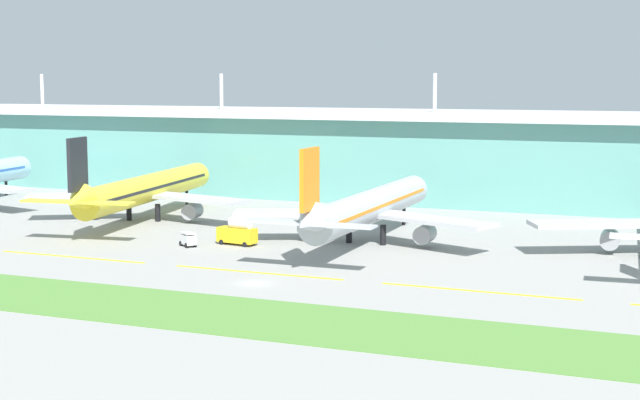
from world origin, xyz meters
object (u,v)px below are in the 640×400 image
(airliner_center, at_px, (369,207))
(airliner_near_middle, at_px, (146,189))
(baggage_cart, at_px, (188,239))
(fuel_truck, at_px, (238,232))

(airliner_center, bearing_deg, airliner_near_middle, 170.48)
(airliner_near_middle, xyz_separation_m, airliner_center, (52.11, -8.74, -0.00))
(baggage_cart, bearing_deg, airliner_center, 29.52)
(airliner_near_middle, relative_size, airliner_center, 1.03)
(airliner_center, height_order, fuel_truck, airliner_center)
(baggage_cart, distance_m, fuel_truck, 8.83)
(airliner_near_middle, bearing_deg, fuel_truck, -32.08)
(baggage_cart, bearing_deg, airliner_near_middle, 134.54)
(airliner_near_middle, relative_size, baggage_cart, 17.06)
(airliner_near_middle, relative_size, fuel_truck, 9.01)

